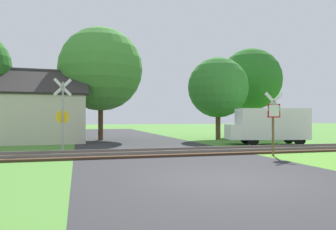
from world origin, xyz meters
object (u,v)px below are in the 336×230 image
(crossing_sign_far, at_px, (63,111))
(tree_right, at_px, (218,88))
(tree_center, at_px, (101,69))
(tree_far, at_px, (251,79))
(stop_sign_near, at_px, (273,118))
(house, at_px, (19,116))
(mail_truck, at_px, (269,125))

(crossing_sign_far, height_order, tree_right, tree_right)
(crossing_sign_far, relative_size, tree_right, 0.57)
(tree_center, bearing_deg, tree_far, 9.42)
(tree_far, relative_size, tree_right, 1.28)
(stop_sign_near, bearing_deg, tree_far, -114.62)
(house, distance_m, tree_right, 14.40)
(crossing_sign_far, bearing_deg, mail_truck, -6.00)
(stop_sign_near, height_order, mail_truck, stop_sign_near)
(mail_truck, bearing_deg, tree_center, 67.47)
(house, height_order, tree_center, tree_center)
(crossing_sign_far, xyz_separation_m, tree_far, (16.21, 10.53, 3.26))
(tree_right, xyz_separation_m, mail_truck, (1.06, -5.31, -2.77))
(stop_sign_near, height_order, house, house)
(tree_right, relative_size, mail_truck, 1.22)
(stop_sign_near, relative_size, tree_center, 0.33)
(tree_far, bearing_deg, house, -169.92)
(tree_right, bearing_deg, house, 178.21)
(stop_sign_near, xyz_separation_m, mail_truck, (3.32, 5.52, -0.43))
(stop_sign_near, distance_m, tree_far, 16.80)
(tree_center, relative_size, tree_far, 1.04)
(house, distance_m, tree_center, 6.56)
(house, height_order, tree_right, tree_right)
(stop_sign_near, bearing_deg, tree_center, -60.39)
(tree_right, distance_m, mail_truck, 6.09)
(mail_truck, bearing_deg, crossing_sign_far, 108.66)
(mail_truck, bearing_deg, tree_right, 23.64)
(tree_right, height_order, mail_truck, tree_right)
(house, bearing_deg, mail_truck, -23.29)
(crossing_sign_far, height_order, tree_center, tree_center)
(crossing_sign_far, relative_size, mail_truck, 0.69)
(tree_far, xyz_separation_m, tree_right, (-5.04, -3.87, -1.23))
(tree_right, bearing_deg, crossing_sign_far, -149.19)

